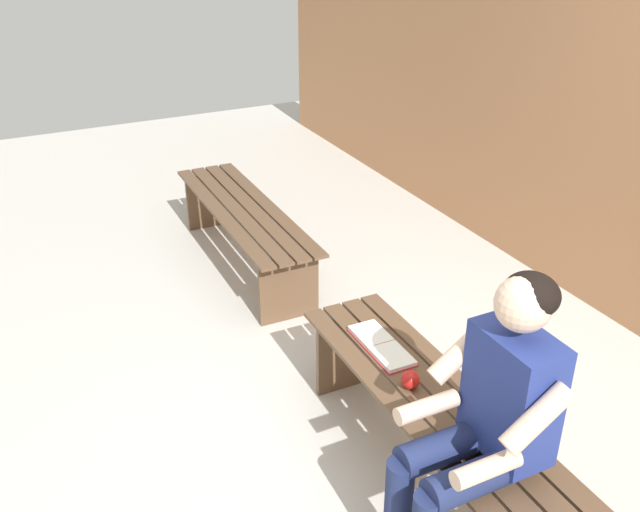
{
  "coord_description": "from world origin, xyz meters",
  "views": [
    {
      "loc": [
        -1.97,
        1.52,
        2.41
      ],
      "look_at": [
        0.8,
        0.15,
        0.81
      ],
      "focal_mm": 39.98,
      "sensor_mm": 36.0,
      "label": 1
    }
  ],
  "objects_px": {
    "bench_near": "(432,417)",
    "bench_far": "(244,222)",
    "book_open": "(381,346)",
    "apple": "(410,380)",
    "person_seated": "(483,420)"
  },
  "relations": [
    {
      "from": "bench_near",
      "to": "person_seated",
      "type": "relative_size",
      "value": 1.39
    },
    {
      "from": "bench_far",
      "to": "person_seated",
      "type": "xyz_separation_m",
      "value": [
        -2.71,
        0.1,
        0.35
      ]
    },
    {
      "from": "bench_near",
      "to": "bench_far",
      "type": "distance_m",
      "value": 2.28
    },
    {
      "from": "bench_far",
      "to": "apple",
      "type": "relative_size",
      "value": 21.21
    },
    {
      "from": "bench_near",
      "to": "book_open",
      "type": "bearing_deg",
      "value": 1.38
    },
    {
      "from": "bench_near",
      "to": "person_seated",
      "type": "height_order",
      "value": "person_seated"
    },
    {
      "from": "bench_far",
      "to": "book_open",
      "type": "xyz_separation_m",
      "value": [
        -1.86,
        0.01,
        0.12
      ]
    },
    {
      "from": "bench_far",
      "to": "book_open",
      "type": "distance_m",
      "value": 1.86
    },
    {
      "from": "bench_near",
      "to": "person_seated",
      "type": "xyz_separation_m",
      "value": [
        -0.43,
        0.1,
        0.35
      ]
    },
    {
      "from": "bench_far",
      "to": "book_open",
      "type": "relative_size",
      "value": 4.3
    },
    {
      "from": "bench_far",
      "to": "apple",
      "type": "bearing_deg",
      "value": 178.56
    },
    {
      "from": "book_open",
      "to": "bench_far",
      "type": "bearing_deg",
      "value": 0.39
    },
    {
      "from": "person_seated",
      "to": "apple",
      "type": "xyz_separation_m",
      "value": [
        0.53,
        -0.05,
        -0.2
      ]
    },
    {
      "from": "apple",
      "to": "book_open",
      "type": "relative_size",
      "value": 0.2
    },
    {
      "from": "bench_far",
      "to": "person_seated",
      "type": "bearing_deg",
      "value": 177.87
    }
  ]
}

